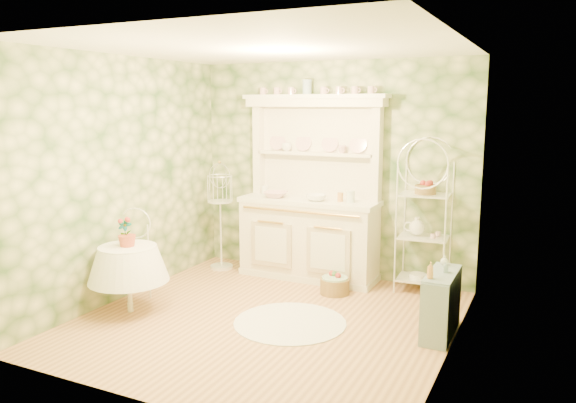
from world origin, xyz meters
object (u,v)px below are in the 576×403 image
at_px(kitchen_dresser, 309,188).
at_px(floor_basket, 335,285).
at_px(cafe_chair, 127,262).
at_px(round_table, 129,281).
at_px(birdcage_stand, 220,214).
at_px(side_shelf, 441,306).
at_px(bakers_rack, 425,210).

bearing_deg(kitchen_dresser, floor_basket, -40.71).
bearing_deg(cafe_chair, round_table, -67.05).
distance_m(kitchen_dresser, birdcage_stand, 1.29).
bearing_deg(side_shelf, round_table, -158.88).
xyz_separation_m(cafe_chair, floor_basket, (2.01, 1.21, -0.34)).
bearing_deg(floor_basket, round_table, -139.66).
distance_m(bakers_rack, side_shelf, 1.45).
distance_m(side_shelf, birdcage_stand, 3.25).
relative_size(bakers_rack, floor_basket, 6.22).
height_order(side_shelf, cafe_chair, cafe_chair).
xyz_separation_m(kitchen_dresser, bakers_rack, (1.42, 0.07, -0.18)).
height_order(bakers_rack, round_table, bakers_rack).
height_order(side_shelf, floor_basket, side_shelf).
relative_size(side_shelf, birdcage_stand, 0.45).
bearing_deg(round_table, cafe_chair, 134.41).
bearing_deg(kitchen_dresser, side_shelf, -31.20).
relative_size(round_table, floor_basket, 2.15).
distance_m(bakers_rack, cafe_chair, 3.42).
distance_m(kitchen_dresser, floor_basket, 1.26).
relative_size(side_shelf, round_table, 0.99).
distance_m(kitchen_dresser, bakers_rack, 1.43).
distance_m(bakers_rack, floor_basket, 1.35).
relative_size(kitchen_dresser, round_table, 3.42).
xyz_separation_m(side_shelf, cafe_chair, (-3.34, -0.54, 0.16)).
relative_size(cafe_chair, floor_basket, 2.85).
relative_size(bakers_rack, birdcage_stand, 1.31).
bearing_deg(birdcage_stand, round_table, -90.13).
bearing_deg(round_table, bakers_rack, 37.38).
bearing_deg(bakers_rack, kitchen_dresser, 179.18).
height_order(birdcage_stand, floor_basket, birdcage_stand).
distance_m(kitchen_dresser, cafe_chair, 2.33).
relative_size(kitchen_dresser, cafe_chair, 2.57).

